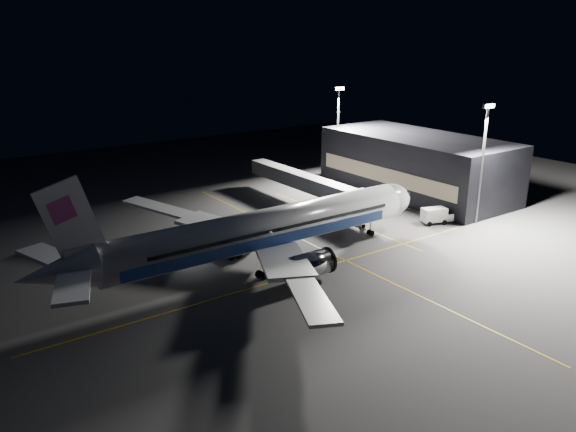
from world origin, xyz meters
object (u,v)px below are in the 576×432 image
Objects in this scene: baggage_tug at (186,246)px; safety_cone_c at (206,249)px; floodlight_mast_north at (338,125)px; floodlight_mast_south at (483,153)px; service_truck at (437,215)px; airliner at (259,231)px; safety_cone_b at (226,232)px; safety_cone_a at (267,247)px; jet_bridge at (311,184)px.

safety_cone_c is (2.51, -1.67, -0.56)m from baggage_tug.
baggage_tug is 3.07m from safety_cone_c.
floodlight_mast_south is at bearing -90.00° from floodlight_mast_north.
safety_cone_c is at bearing -179.76° from service_truck.
airliner is 15.00m from safety_cone_b.
airliner is at bearing -142.09° from floodlight_mast_north.
floodlight_mast_north reaches higher than safety_cone_b.
floodlight_mast_north is 35.91× the size of safety_cone_a.
service_truck reaches higher than safety_cone_c.
safety_cone_c is (-3.84, 9.22, -4.83)m from airliner.
safety_cone_a is (-18.90, -13.43, -4.29)m from jet_bridge.
safety_cone_b is (8.72, 3.11, -0.55)m from baggage_tug.
safety_cone_a is 0.86× the size of safety_cone_b.
service_truck is at bearing -16.24° from safety_cone_c.
airliner is 10.42× the size of service_truck.
airliner is 42.13m from floodlight_mast_south.
floodlight_mast_north is (18.00, 13.93, 7.79)m from jet_bridge.
service_truck reaches higher than baggage_tug.
safety_cone_a is at bearing -143.44° from floodlight_mast_north.
baggage_tug is 5.36× the size of safety_cone_a.
floodlight_mast_north is 36.30m from service_truck.
jet_bridge is at bearing 38.04° from airliner.
floodlight_mast_south reaches higher than baggage_tug.
floodlight_mast_north is at bearing 96.67° from service_truck.
floodlight_mast_south is 35.91× the size of safety_cone_a.
safety_cone_b reaches higher than safety_cone_a.
floodlight_mast_north is 51.77m from safety_cone_c.
jet_bridge is 28.65m from safety_cone_c.
floodlight_mast_north is at bearing 90.00° from floodlight_mast_south.
service_truck is at bearing -59.09° from jet_bridge.
floodlight_mast_north is at bearing 24.92° from safety_cone_b.
floodlight_mast_north is at bearing 38.40° from baggage_tug.
baggage_tug is at bearing 179.05° from service_truck.
jet_bridge is at bearing -142.26° from floodlight_mast_north.
safety_cone_b is at bearing 80.40° from airliner.
safety_cone_a is (-36.90, -27.36, -12.08)m from floodlight_mast_north.
floodlight_mast_north is at bearing 26.88° from safety_cone_c.
airliner is 35.43m from service_truck.
safety_cone_c is (-8.01, 4.60, 0.05)m from safety_cone_a.
safety_cone_c is at bearing 112.61° from airliner.
safety_cone_a is (-36.90, 10.64, -12.08)m from floodlight_mast_south.
airliner is 106.65× the size of safety_cone_a.
baggage_tug is (-29.42, -7.17, -3.69)m from jet_bridge.
floodlight_mast_south is at bearing -27.34° from safety_cone_b.
safety_cone_a is 9.24m from safety_cone_c.
safety_cone_a is at bearing -16.36° from baggage_tug.
service_truck is at bearing -3.01° from baggage_tug.
floodlight_mast_south is at bearing -8.33° from airliner.
airliner is at bearing -141.96° from jet_bridge.
airliner is at bearing -99.60° from safety_cone_b.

